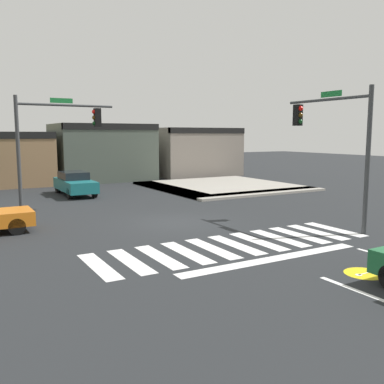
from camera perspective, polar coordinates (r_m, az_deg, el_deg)
name	(u,v)px	position (r m, az deg, el deg)	size (l,w,h in m)	color
ground_plane	(176,222)	(18.99, -2.10, -4.06)	(120.00, 120.00, 0.00)	#232628
crosswalk_near	(236,245)	(15.25, 5.86, -7.01)	(10.45, 2.94, 0.01)	silver
bike_detector_marking	(365,274)	(13.08, 22.06, -10.05)	(1.13, 1.13, 0.01)	yellow
curb_corner_northeast	(219,187)	(31.26, 3.64, 0.71)	(10.00, 10.60, 0.15)	#9E998E
storefront_row	(100,154)	(37.30, -12.20, 5.00)	(25.60, 6.54, 4.74)	#93704C
traffic_signal_northwest	(55,133)	(22.41, -17.84, 7.57)	(4.83, 0.32, 5.71)	#383A3D
traffic_signal_southeast	(335,133)	(18.79, 18.51, 7.54)	(0.32, 4.43, 5.72)	#383A3D
car_teal	(75,183)	(28.37, -15.37, 1.15)	(1.74, 4.65, 1.49)	#196B70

